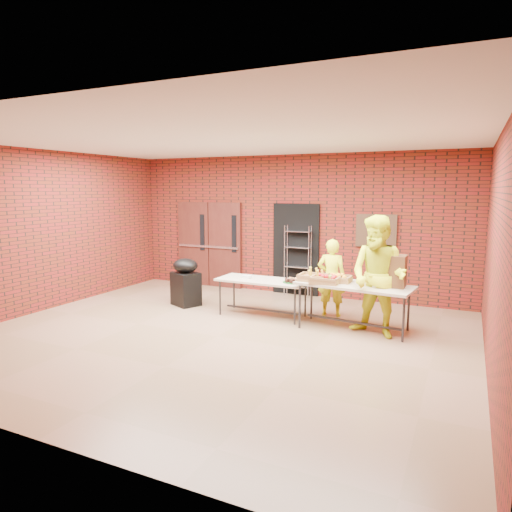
% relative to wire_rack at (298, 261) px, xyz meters
% --- Properties ---
extents(room, '(8.08, 7.08, 3.28)m').
position_rel_wire_rack_xyz_m(room, '(-0.20, -3.32, 0.79)').
color(room, olive).
rests_on(room, ground).
extents(double_doors, '(1.78, 0.12, 2.10)m').
position_rel_wire_rack_xyz_m(double_doors, '(-2.39, 0.12, 0.25)').
color(double_doors, '#471D14').
rests_on(double_doors, room).
extents(dark_doorway, '(1.10, 0.06, 2.10)m').
position_rel_wire_rack_xyz_m(dark_doorway, '(-0.10, 0.14, 0.24)').
color(dark_doorway, black).
rests_on(dark_doorway, room).
extents(bronze_plaque, '(0.85, 0.04, 0.70)m').
position_rel_wire_rack_xyz_m(bronze_plaque, '(1.70, 0.13, 0.74)').
color(bronze_plaque, '#422B1A').
rests_on(bronze_plaque, room).
extents(wire_rack, '(0.60, 0.22, 1.62)m').
position_rel_wire_rack_xyz_m(wire_rack, '(0.00, 0.00, 0.00)').
color(wire_rack, silver).
rests_on(wire_rack, room).
extents(table_left, '(1.74, 0.74, 0.71)m').
position_rel_wire_rack_xyz_m(table_left, '(-0.04, -1.86, -0.15)').
color(table_left, '#C4B395').
rests_on(table_left, room).
extents(table_right, '(2.05, 1.06, 0.81)m').
position_rel_wire_rack_xyz_m(table_right, '(1.75, -1.99, -0.07)').
color(table_right, '#C4B395').
rests_on(table_right, room).
extents(basket_bananas, '(0.48, 0.38, 0.15)m').
position_rel_wire_rack_xyz_m(basket_bananas, '(1.02, -2.01, 0.06)').
color(basket_bananas, '#9F6D40').
rests_on(basket_bananas, table_right).
extents(basket_oranges, '(0.44, 0.34, 0.14)m').
position_rel_wire_rack_xyz_m(basket_oranges, '(1.45, -1.92, 0.06)').
color(basket_oranges, '#9F6D40').
rests_on(basket_oranges, table_right).
extents(basket_apples, '(0.48, 0.38, 0.15)m').
position_rel_wire_rack_xyz_m(basket_apples, '(1.28, -2.14, 0.06)').
color(basket_apples, '#9F6D40').
rests_on(basket_apples, table_right).
extents(muffin_tray, '(0.36, 0.36, 0.09)m').
position_rel_wire_rack_xyz_m(muffin_tray, '(0.59, -1.90, -0.05)').
color(muffin_tray, '#15511B').
rests_on(muffin_tray, table_left).
extents(napkin_box, '(0.17, 0.11, 0.06)m').
position_rel_wire_rack_xyz_m(napkin_box, '(-0.36, -1.88, -0.07)').
color(napkin_box, silver).
rests_on(napkin_box, table_left).
extents(coffee_dispenser, '(0.40, 0.36, 0.53)m').
position_rel_wire_rack_xyz_m(coffee_dispenser, '(2.38, -1.90, 0.26)').
color(coffee_dispenser, '#50371B').
rests_on(coffee_dispenser, table_right).
extents(cup_stack_front, '(0.08, 0.08, 0.23)m').
position_rel_wire_rack_xyz_m(cup_stack_front, '(2.12, -2.14, 0.11)').
color(cup_stack_front, silver).
rests_on(cup_stack_front, table_right).
extents(cup_stack_mid, '(0.09, 0.09, 0.26)m').
position_rel_wire_rack_xyz_m(cup_stack_mid, '(2.13, -2.11, 0.13)').
color(cup_stack_mid, silver).
rests_on(cup_stack_mid, table_right).
extents(cup_stack_back, '(0.08, 0.08, 0.24)m').
position_rel_wire_rack_xyz_m(cup_stack_back, '(2.12, -2.00, 0.12)').
color(cup_stack_back, silver).
rests_on(cup_stack_back, table_right).
extents(covered_grill, '(0.68, 0.64, 0.99)m').
position_rel_wire_rack_xyz_m(covered_grill, '(-1.83, -1.80, -0.31)').
color(covered_grill, black).
rests_on(covered_grill, room).
extents(volunteer_woman, '(0.58, 0.41, 1.49)m').
position_rel_wire_rack_xyz_m(volunteer_woman, '(1.15, -1.28, -0.06)').
color(volunteer_woman, '#ECFC1C').
rests_on(volunteer_woman, room).
extents(volunteer_man, '(1.15, 1.01, 2.01)m').
position_rel_wire_rack_xyz_m(volunteer_man, '(2.18, -2.16, 0.20)').
color(volunteer_man, '#ECFC1C').
rests_on(volunteer_man, room).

